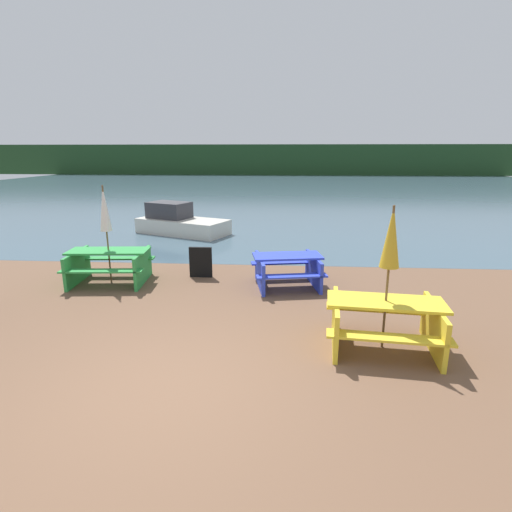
{
  "coord_description": "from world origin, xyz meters",
  "views": [
    {
      "loc": [
        1.48,
        -4.45,
        2.97
      ],
      "look_at": [
        0.92,
        3.68,
        0.85
      ],
      "focal_mm": 28.0,
      "sensor_mm": 36.0,
      "label": 1
    }
  ],
  "objects_px": {
    "picnic_table_green": "(110,263)",
    "umbrella_white": "(105,209)",
    "picnic_table_yellow": "(384,319)",
    "boat": "(179,222)",
    "picnic_table_blue": "(287,268)",
    "umbrella_gold": "(391,238)",
    "signboard": "(201,262)"
  },
  "relations": [
    {
      "from": "umbrella_gold",
      "to": "signboard",
      "type": "distance_m",
      "value": 5.13
    },
    {
      "from": "picnic_table_blue",
      "to": "signboard",
      "type": "distance_m",
      "value": 2.16
    },
    {
      "from": "picnic_table_yellow",
      "to": "boat",
      "type": "distance_m",
      "value": 10.36
    },
    {
      "from": "boat",
      "to": "picnic_table_yellow",
      "type": "bearing_deg",
      "value": -34.4
    },
    {
      "from": "umbrella_white",
      "to": "picnic_table_green",
      "type": "bearing_deg",
      "value": 0.0
    },
    {
      "from": "picnic_table_yellow",
      "to": "signboard",
      "type": "xyz_separation_m",
      "value": [
        -3.58,
        3.41,
        -0.09
      ]
    },
    {
      "from": "picnic_table_green",
      "to": "umbrella_white",
      "type": "height_order",
      "value": "umbrella_white"
    },
    {
      "from": "picnic_table_green",
      "to": "boat",
      "type": "relative_size",
      "value": 0.52
    },
    {
      "from": "picnic_table_blue",
      "to": "umbrella_white",
      "type": "height_order",
      "value": "umbrella_white"
    },
    {
      "from": "picnic_table_green",
      "to": "signboard",
      "type": "relative_size",
      "value": 2.56
    },
    {
      "from": "umbrella_gold",
      "to": "boat",
      "type": "xyz_separation_m",
      "value": [
        -5.49,
        8.78,
        -1.33
      ]
    },
    {
      "from": "picnic_table_green",
      "to": "signboard",
      "type": "bearing_deg",
      "value": 15.38
    },
    {
      "from": "picnic_table_green",
      "to": "boat",
      "type": "xyz_separation_m",
      "value": [
        0.12,
        5.93,
        -0.05
      ]
    },
    {
      "from": "picnic_table_yellow",
      "to": "boat",
      "type": "xyz_separation_m",
      "value": [
        -5.49,
        8.78,
        -0.04
      ]
    },
    {
      "from": "umbrella_white",
      "to": "umbrella_gold",
      "type": "relative_size",
      "value": 1.01
    },
    {
      "from": "umbrella_white",
      "to": "signboard",
      "type": "xyz_separation_m",
      "value": [
        2.03,
        0.56,
        -1.35
      ]
    },
    {
      "from": "picnic_table_blue",
      "to": "boat",
      "type": "bearing_deg",
      "value": 124.19
    },
    {
      "from": "picnic_table_green",
      "to": "umbrella_white",
      "type": "relative_size",
      "value": 0.85
    },
    {
      "from": "signboard",
      "to": "picnic_table_yellow",
      "type": "bearing_deg",
      "value": -43.65
    },
    {
      "from": "picnic_table_yellow",
      "to": "signboard",
      "type": "relative_size",
      "value": 2.52
    },
    {
      "from": "picnic_table_blue",
      "to": "umbrella_gold",
      "type": "distance_m",
      "value": 3.5
    },
    {
      "from": "umbrella_gold",
      "to": "boat",
      "type": "distance_m",
      "value": 10.44
    },
    {
      "from": "picnic_table_yellow",
      "to": "boat",
      "type": "relative_size",
      "value": 0.51
    },
    {
      "from": "picnic_table_green",
      "to": "signboard",
      "type": "xyz_separation_m",
      "value": [
        2.03,
        0.56,
        -0.1
      ]
    },
    {
      "from": "picnic_table_green",
      "to": "umbrella_gold",
      "type": "distance_m",
      "value": 6.42
    },
    {
      "from": "picnic_table_yellow",
      "to": "picnic_table_green",
      "type": "relative_size",
      "value": 0.99
    },
    {
      "from": "picnic_table_yellow",
      "to": "umbrella_gold",
      "type": "bearing_deg",
      "value": -165.96
    },
    {
      "from": "picnic_table_blue",
      "to": "umbrella_gold",
      "type": "bearing_deg",
      "value": -62.85
    },
    {
      "from": "umbrella_white",
      "to": "boat",
      "type": "height_order",
      "value": "umbrella_white"
    },
    {
      "from": "picnic_table_blue",
      "to": "umbrella_white",
      "type": "xyz_separation_m",
      "value": [
        -4.13,
        -0.03,
        1.29
      ]
    },
    {
      "from": "picnic_table_green",
      "to": "picnic_table_blue",
      "type": "relative_size",
      "value": 1.1
    },
    {
      "from": "picnic_table_yellow",
      "to": "umbrella_gold",
      "type": "relative_size",
      "value": 0.85
    }
  ]
}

